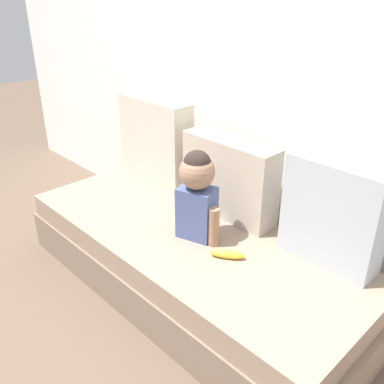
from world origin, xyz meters
name	(u,v)px	position (x,y,z in m)	size (l,w,h in m)	color
ground_plane	(189,288)	(0.00, 0.00, 0.00)	(12.00, 12.00, 0.00)	brown
back_wall	(262,72)	(0.00, 0.54, 1.13)	(5.22, 0.10, 2.26)	white
couch	(189,262)	(0.00, 0.00, 0.18)	(2.02, 0.81, 0.37)	#826C5B
throw_pillow_left	(156,141)	(-0.63, 0.31, 0.64)	(0.54, 0.16, 0.55)	beige
throw_pillow_center	(229,178)	(0.00, 0.31, 0.59)	(0.57, 0.16, 0.44)	#C1B29E
throw_pillow_right	(333,213)	(0.63, 0.31, 0.62)	(0.46, 0.16, 0.50)	#B2BCC6
toddler	(197,191)	(0.05, 0.01, 0.62)	(0.29, 0.18, 0.47)	#4C5B93
banana	(227,254)	(0.29, -0.02, 0.39)	(0.17, 0.04, 0.04)	yellow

